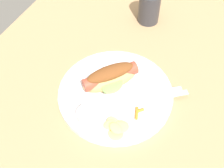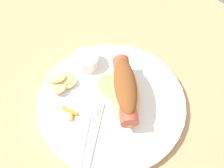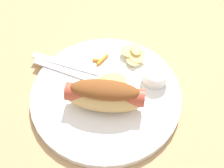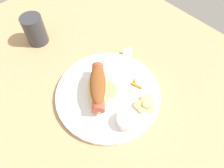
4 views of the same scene
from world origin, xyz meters
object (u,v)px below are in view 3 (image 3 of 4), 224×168
Objects in this scene: hot_dog at (104,96)px; carrot_garnish at (101,60)px; fork at (67,72)px; chips_pile at (134,54)px; sauce_ramekin at (155,75)px; plate at (106,96)px; knife at (66,64)px.

carrot_garnish is at bearing 100.98° from hot_dog.
chips_pile is at bearing 38.93° from fork.
sauce_ramekin is 1.44× the size of carrot_garnish.
hot_dog is at bearing -129.82° from plate.
chips_pile is 1.90× the size of carrot_garnish.
sauce_ramekin is at bearing -89.98° from chips_pile.
carrot_garnish is (3.70, 7.61, 1.17)cm from plate.
hot_dog is at bearing -119.29° from carrot_garnish.
chips_pile reaches higher than fork.
knife is at bearing 153.99° from chips_pile.
plate is at bearing -21.96° from knife.
carrot_garnish is (-6.49, 3.04, -0.67)cm from chips_pile.
fork is 1.98× the size of chips_pile.
chips_pile is 7.20cm from carrot_garnish.
carrot_garnish is at bearing 154.90° from chips_pile.
sauce_ramekin is 18.14cm from fork.
hot_dog reaches higher than sauce_ramekin.
sauce_ramekin is 7.21cm from chips_pile.
carrot_garnish is at bearing 64.09° from plate.
fork is 3.77× the size of carrot_garnish.
chips_pile is at bearing -25.10° from carrot_garnish.
plate is 11.32cm from chips_pile.
plate is 4.20× the size of chips_pile.
fork is (-13.92, 11.55, -1.29)cm from sauce_ramekin.
carrot_garnish is at bearing 46.27° from fork.
carrot_garnish reaches higher than knife.
sauce_ramekin is at bearing 7.05° from knife.
plate is 8.54cm from carrot_garnish.
fork is (-3.73, 8.92, 1.00)cm from plate.
plate is 1.95× the size of knife.
chips_pile is (13.12, -6.40, 0.86)cm from knife.
fork is 2.20cm from knife.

